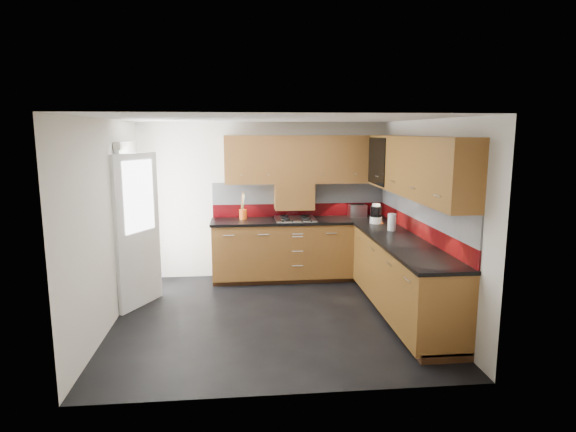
{
  "coord_description": "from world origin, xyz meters",
  "views": [
    {
      "loc": [
        -0.37,
        -5.63,
        2.25
      ],
      "look_at": [
        0.26,
        0.65,
        1.14
      ],
      "focal_mm": 30.0,
      "sensor_mm": 36.0,
      "label": 1
    }
  ],
  "objects": [
    {
      "name": "extractor_hood",
      "position": [
        0.45,
        1.64,
        1.28
      ],
      "size": [
        0.6,
        0.33,
        0.4
      ],
      "primitive_type": "cube",
      "color": "#593014",
      "rests_on": "room"
    },
    {
      "name": "utensil_pot",
      "position": [
        -0.34,
        1.62,
        1.03
      ],
      "size": [
        0.12,
        0.12,
        0.42
      ],
      "color": "#E95A15",
      "rests_on": "countertop"
    },
    {
      "name": "back_door",
      "position": [
        -1.78,
        0.75,
        1.03
      ],
      "size": [
        0.42,
        1.19,
        2.04
      ],
      "color": "white",
      "rests_on": "room"
    },
    {
      "name": "glass_cabinet",
      "position": [
        1.71,
        1.07,
        1.87
      ],
      "size": [
        0.32,
        0.8,
        0.66
      ],
      "color": "black",
      "rests_on": "room"
    },
    {
      "name": "countertop",
      "position": [
        1.05,
        0.7,
        0.92
      ],
      "size": [
        2.72,
        3.22,
        0.04
      ],
      "color": "black",
      "rests_on": "base_cabinets"
    },
    {
      "name": "gas_hob",
      "position": [
        0.45,
        1.47,
        0.96
      ],
      "size": [
        0.61,
        0.53,
        0.05
      ],
      "color": "silver",
      "rests_on": "countertop"
    },
    {
      "name": "room",
      "position": [
        0.0,
        0.0,
        1.5
      ],
      "size": [
        4.0,
        3.8,
        2.64
      ],
      "color": "black"
    },
    {
      "name": "upper_cabinets",
      "position": [
        1.23,
        0.78,
        1.84
      ],
      "size": [
        2.5,
        3.2,
        0.72
      ],
      "color": "#593014",
      "rests_on": "room"
    },
    {
      "name": "backsplash",
      "position": [
        1.28,
        0.93,
        1.21
      ],
      "size": [
        2.7,
        3.2,
        0.54
      ],
      "color": "maroon",
      "rests_on": "countertop"
    },
    {
      "name": "toaster",
      "position": [
        1.45,
        1.64,
        1.03
      ],
      "size": [
        0.28,
        0.19,
        0.2
      ],
      "color": "silver",
      "rests_on": "countertop"
    },
    {
      "name": "food_processor",
      "position": [
        1.58,
        1.08,
        1.07
      ],
      "size": [
        0.17,
        0.17,
        0.29
      ],
      "color": "white",
      "rests_on": "countertop"
    },
    {
      "name": "orange_cloth",
      "position": [
        1.6,
        1.08,
        0.95
      ],
      "size": [
        0.16,
        0.14,
        0.02
      ],
      "primitive_type": "cube",
      "rotation": [
        0.0,
        0.0,
        -0.13
      ],
      "color": "orange",
      "rests_on": "countertop"
    },
    {
      "name": "base_cabinets",
      "position": [
        1.07,
        0.72,
        0.44
      ],
      "size": [
        2.7,
        3.2,
        0.95
      ],
      "color": "#593014",
      "rests_on": "room"
    },
    {
      "name": "paper_towel",
      "position": [
        1.65,
        0.54,
        1.06
      ],
      "size": [
        0.13,
        0.13,
        0.23
      ],
      "primitive_type": "cylinder",
      "rotation": [
        0.0,
        0.0,
        -0.18
      ],
      "color": "white",
      "rests_on": "countertop"
    }
  ]
}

